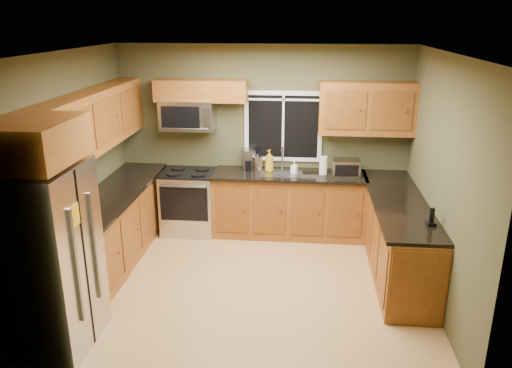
% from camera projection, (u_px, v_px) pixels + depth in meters
% --- Properties ---
extents(floor, '(4.20, 4.20, 0.00)m').
position_uv_depth(floor, '(249.00, 283.00, 6.01)').
color(floor, tan).
rests_on(floor, ground).
extents(ceiling, '(4.20, 4.20, 0.00)m').
position_uv_depth(ceiling, '(248.00, 52.00, 5.15)').
color(ceiling, white).
rests_on(ceiling, back_wall).
extents(back_wall, '(4.20, 0.00, 4.20)m').
position_uv_depth(back_wall, '(262.00, 139.00, 7.27)').
color(back_wall, '#49472A').
rests_on(back_wall, ground).
extents(front_wall, '(4.20, 0.00, 4.20)m').
position_uv_depth(front_wall, '(222.00, 247.00, 3.88)').
color(front_wall, '#49472A').
rests_on(front_wall, ground).
extents(left_wall, '(0.00, 3.60, 3.60)m').
position_uv_depth(left_wall, '(69.00, 171.00, 5.77)').
color(left_wall, '#49472A').
rests_on(left_wall, ground).
extents(right_wall, '(0.00, 3.60, 3.60)m').
position_uv_depth(right_wall, '(442.00, 183.00, 5.38)').
color(right_wall, '#49472A').
rests_on(right_wall, ground).
extents(window, '(1.12, 0.03, 1.02)m').
position_uv_depth(window, '(283.00, 126.00, 7.16)').
color(window, white).
rests_on(window, back_wall).
extents(base_cabinets_left, '(0.60, 2.65, 0.90)m').
position_uv_depth(base_cabinets_left, '(116.00, 227.00, 6.48)').
color(base_cabinets_left, brown).
rests_on(base_cabinets_left, ground).
extents(countertop_left, '(0.65, 2.65, 0.04)m').
position_uv_depth(countertop_left, '(114.00, 193.00, 6.33)').
color(countertop_left, black).
rests_on(countertop_left, base_cabinets_left).
extents(base_cabinets_back, '(2.17, 0.60, 0.90)m').
position_uv_depth(base_cabinets_back, '(289.00, 205.00, 7.24)').
color(base_cabinets_back, brown).
rests_on(base_cabinets_back, ground).
extents(countertop_back, '(2.17, 0.65, 0.04)m').
position_uv_depth(countertop_back, '(289.00, 175.00, 7.07)').
color(countertop_back, black).
rests_on(countertop_back, base_cabinets_back).
extents(base_cabinets_peninsula, '(0.60, 2.52, 0.90)m').
position_uv_depth(base_cabinets_peninsula, '(397.00, 237.00, 6.21)').
color(base_cabinets_peninsula, brown).
rests_on(base_cabinets_peninsula, ground).
extents(countertop_peninsula, '(0.65, 2.50, 0.04)m').
position_uv_depth(countertop_peninsula, '(398.00, 201.00, 6.07)').
color(countertop_peninsula, black).
rests_on(countertop_peninsula, base_cabinets_peninsula).
extents(upper_cabinets_left, '(0.33, 2.65, 0.72)m').
position_uv_depth(upper_cabinets_left, '(94.00, 120.00, 6.04)').
color(upper_cabinets_left, brown).
rests_on(upper_cabinets_left, left_wall).
extents(upper_cabinets_back_left, '(1.30, 0.33, 0.30)m').
position_uv_depth(upper_cabinets_back_left, '(201.00, 91.00, 6.97)').
color(upper_cabinets_back_left, brown).
rests_on(upper_cabinets_back_left, back_wall).
extents(upper_cabinets_back_right, '(1.30, 0.33, 0.72)m').
position_uv_depth(upper_cabinets_back_right, '(367.00, 108.00, 6.82)').
color(upper_cabinets_back_right, brown).
rests_on(upper_cabinets_back_right, back_wall).
extents(upper_cabinet_over_fridge, '(0.72, 0.90, 0.38)m').
position_uv_depth(upper_cabinet_over_fridge, '(31.00, 141.00, 4.30)').
color(upper_cabinet_over_fridge, brown).
rests_on(upper_cabinet_over_fridge, left_wall).
extents(refrigerator, '(0.74, 0.90, 1.80)m').
position_uv_depth(refrigerator, '(48.00, 259.00, 4.66)').
color(refrigerator, '#B7B7BC').
rests_on(refrigerator, ground).
extents(range, '(0.76, 0.69, 0.94)m').
position_uv_depth(range, '(189.00, 201.00, 7.34)').
color(range, '#B7B7BC').
rests_on(range, ground).
extents(microwave, '(0.76, 0.41, 0.42)m').
position_uv_depth(microwave, '(188.00, 115.00, 7.07)').
color(microwave, '#B7B7BC').
rests_on(microwave, back_wall).
extents(sink, '(0.60, 0.42, 0.36)m').
position_uv_depth(sink, '(281.00, 172.00, 7.08)').
color(sink, slate).
rests_on(sink, countertop_back).
extents(toaster_oven, '(0.39, 0.31, 0.23)m').
position_uv_depth(toaster_oven, '(346.00, 168.00, 6.93)').
color(toaster_oven, '#B7B7BC').
rests_on(toaster_oven, countertop_back).
extents(coffee_maker, '(0.22, 0.27, 0.29)m').
position_uv_depth(coffee_maker, '(249.00, 160.00, 7.23)').
color(coffee_maker, slate).
rests_on(coffee_maker, countertop_back).
extents(kettle, '(0.17, 0.17, 0.26)m').
position_uv_depth(kettle, '(257.00, 163.00, 7.15)').
color(kettle, '#B7B7BC').
rests_on(kettle, countertop_back).
extents(paper_towel_roll, '(0.14, 0.14, 0.28)m').
position_uv_depth(paper_towel_roll, '(323.00, 165.00, 7.00)').
color(paper_towel_roll, white).
rests_on(paper_towel_roll, countertop_back).
extents(soap_bottle_a, '(0.16, 0.16, 0.32)m').
position_uv_depth(soap_bottle_a, '(269.00, 161.00, 7.12)').
color(soap_bottle_a, orange).
rests_on(soap_bottle_a, countertop_back).
extents(soap_bottle_b, '(0.10, 0.10, 0.17)m').
position_uv_depth(soap_bottle_b, '(294.00, 167.00, 7.05)').
color(soap_bottle_b, white).
rests_on(soap_bottle_b, countertop_back).
extents(cordless_phone, '(0.10, 0.10, 0.20)m').
position_uv_depth(cordless_phone, '(431.00, 220.00, 5.29)').
color(cordless_phone, black).
rests_on(cordless_phone, countertop_peninsula).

